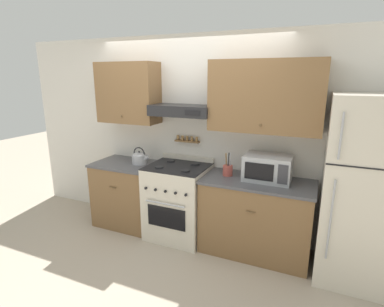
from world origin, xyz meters
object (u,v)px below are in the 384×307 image
Objects in this scene: refrigerator at (366,193)px; utensil_crock at (228,170)px; microwave at (268,168)px; tea_kettle at (140,158)px; stove_range at (178,201)px.

refrigerator is 6.82× the size of utensil_crock.
tea_kettle is at bearing -179.40° from microwave.
utensil_crock is at bearing 0.00° from tea_kettle.
utensil_crock is (0.63, 0.07, 0.48)m from stove_range.
microwave reaches higher than tea_kettle.
microwave is at bearing 2.21° from utensil_crock.
stove_range is 0.80m from utensil_crock.
refrigerator is 3.64× the size of microwave.
microwave is at bearing 0.60° from tea_kettle.
microwave is (1.70, 0.02, 0.06)m from tea_kettle.
tea_kettle is at bearing 173.43° from stove_range.
stove_range is 3.97× the size of tea_kettle.
tea_kettle is 0.49× the size of microwave.
stove_range is 0.54× the size of refrigerator.
refrigerator reaches higher than stove_range.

